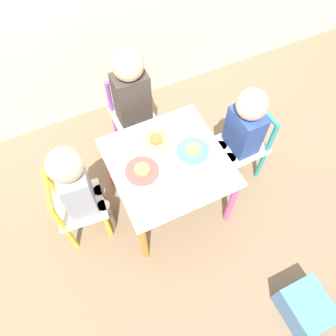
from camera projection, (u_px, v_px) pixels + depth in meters
name	position (u px, v px, depth m)	size (l,w,h in m)	color
ground_plane	(168.00, 200.00, 2.13)	(6.00, 6.00, 0.00)	#7F664C
kids_table	(168.00, 168.00, 1.79)	(0.61, 0.61, 0.46)	silver
chair_teal	(244.00, 145.00, 2.03)	(0.27, 0.27, 0.54)	silver
chair_purple	(132.00, 116.00, 2.16)	(0.26, 0.26, 0.54)	silver
chair_yellow	(77.00, 208.00, 1.81)	(0.28, 0.28, 0.54)	silver
child_right	(242.00, 130.00, 1.86)	(0.22, 0.20, 0.74)	#4C608E
child_back	(133.00, 97.00, 1.93)	(0.20, 0.22, 0.81)	#38383D
child_left	(79.00, 187.00, 1.64)	(0.23, 0.21, 0.77)	#7A6B5B
plate_right	(193.00, 150.00, 1.76)	(0.18, 0.18, 0.03)	#4C9EE0
plate_back	(156.00, 140.00, 1.80)	(0.17, 0.17, 0.03)	#EADB66
plate_left	(142.00, 171.00, 1.70)	(0.18, 0.18, 0.03)	#E54C47
storage_bin	(305.00, 308.00, 1.70)	(0.21, 0.25, 0.18)	#4C7FB7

